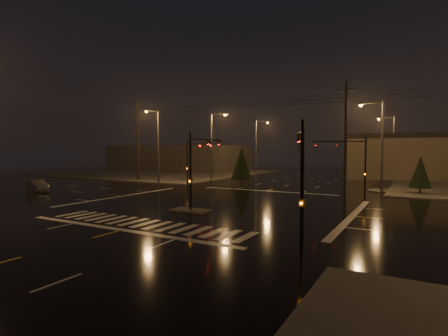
{
  "coord_description": "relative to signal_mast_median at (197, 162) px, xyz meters",
  "views": [
    {
      "loc": [
        14.99,
        -25.66,
        4.67
      ],
      "look_at": [
        -0.55,
        2.17,
        3.0
      ],
      "focal_mm": 28.0,
      "sensor_mm": 36.0,
      "label": 1
    }
  ],
  "objects": [
    {
      "name": "utility_pole_0",
      "position": [
        -22.0,
        17.07,
        2.38
      ],
      "size": [
        2.2,
        0.32,
        12.0
      ],
      "color": "black",
      "rests_on": "ground"
    },
    {
      "name": "ground",
      "position": [
        -0.0,
        3.07,
        -3.75
      ],
      "size": [
        140.0,
        140.0,
        0.0
      ],
      "primitive_type": "plane",
      "color": "black",
      "rests_on": "ground"
    },
    {
      "name": "conifer_0",
      "position": [
        15.19,
        19.12,
        -1.39
      ],
      "size": [
        2.13,
        2.13,
        4.03
      ],
      "color": "black",
      "rests_on": "ground"
    },
    {
      "name": "signal_mast_nw",
      "position": [
        -9.5,
        13.21,
        0.04
      ],
      "size": [
        4.84,
        1.86,
        6.0
      ],
      "color": "black",
      "rests_on": "ground"
    },
    {
      "name": "conifer_3",
      "position": [
        -5.92,
        19.68,
        -0.84
      ],
      "size": [
        2.83,
        2.83,
        5.12
      ],
      "color": "black",
      "rests_on": "ground"
    },
    {
      "name": "streetlight_4",
      "position": [
        11.18,
        39.07,
        2.05
      ],
      "size": [
        2.77,
        0.32,
        10.0
      ],
      "color": "#38383A",
      "rests_on": "ground"
    },
    {
      "name": "signal_mast_se",
      "position": [
        10.23,
        -6.68,
        -0.04
      ],
      "size": [
        1.55,
        3.87,
        6.0
      ],
      "color": "black",
      "rests_on": "ground"
    },
    {
      "name": "stop_bar_far",
      "position": [
        -0.0,
        14.07,
        -3.75
      ],
      "size": [
        16.0,
        0.5,
        0.01
      ],
      "primitive_type": "cube",
      "color": "beige",
      "rests_on": "ground"
    },
    {
      "name": "commercial_block",
      "position": [
        -35.0,
        45.07,
        -0.95
      ],
      "size": [
        30.0,
        18.0,
        5.6
      ],
      "primitive_type": "cube",
      "color": "#3D3835",
      "rests_on": "ground"
    },
    {
      "name": "streetlight_3",
      "position": [
        11.18,
        19.07,
        2.05
      ],
      "size": [
        2.77,
        0.32,
        10.0
      ],
      "color": "#38383A",
      "rests_on": "ground"
    },
    {
      "name": "streetlight_1",
      "position": [
        -11.18,
        21.07,
        2.05
      ],
      "size": [
        2.77,
        0.32,
        10.0
      ],
      "color": "#38383A",
      "rests_on": "ground"
    },
    {
      "name": "stop_bar_near",
      "position": [
        -0.0,
        -7.93,
        -3.75
      ],
      "size": [
        16.0,
        0.5,
        0.01
      ],
      "primitive_type": "cube",
      "color": "beige",
      "rests_on": "ground"
    },
    {
      "name": "streetlight_5",
      "position": [
        -16.0,
        14.26,
        2.05
      ],
      "size": [
        0.32,
        2.77,
        10.0
      ],
      "color": "#38383A",
      "rests_on": "ground"
    },
    {
      "name": "streetlight_2",
      "position": [
        -11.18,
        37.07,
        2.05
      ],
      "size": [
        2.77,
        0.32,
        10.0
      ],
      "color": "#38383A",
      "rests_on": "ground"
    },
    {
      "name": "utility_pole_1",
      "position": [
        8.0,
        17.07,
        2.38
      ],
      "size": [
        2.2,
        0.32,
        12.0
      ],
      "color": "black",
      "rests_on": "ground"
    },
    {
      "name": "median_island",
      "position": [
        -0.0,
        -0.93,
        -3.68
      ],
      "size": [
        3.0,
        1.6,
        0.15
      ],
      "primitive_type": "cube",
      "color": "#4A4742",
      "rests_on": "ground"
    },
    {
      "name": "crosswalk",
      "position": [
        -0.0,
        -5.93,
        -3.75
      ],
      "size": [
        15.0,
        2.6,
        0.01
      ],
      "primitive_type": "cube",
      "color": "beige",
      "rests_on": "ground"
    },
    {
      "name": "signal_mast_ne",
      "position": [
        9.5,
        13.21,
        0.04
      ],
      "size": [
        4.84,
        1.86,
        6.0
      ],
      "color": "black",
      "rests_on": "ground"
    },
    {
      "name": "signal_mast_median",
      "position": [
        0.0,
        0.0,
        0.0
      ],
      "size": [
        0.25,
        4.59,
        6.0
      ],
      "color": "black",
      "rests_on": "ground"
    },
    {
      "name": "car_crossing",
      "position": [
        -22.34,
        1.21,
        -3.1
      ],
      "size": [
        4.19,
        2.3,
        1.31
      ],
      "primitive_type": "imported",
      "rotation": [
        0.0,
        0.0,
        1.33
      ],
      "color": "#515258",
      "rests_on": "ground"
    },
    {
      "name": "sidewalk_nw",
      "position": [
        -30.0,
        33.07,
        -3.69
      ],
      "size": [
        36.0,
        36.0,
        0.12
      ],
      "primitive_type": "cube",
      "color": "#4A4742",
      "rests_on": "ground"
    }
  ]
}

